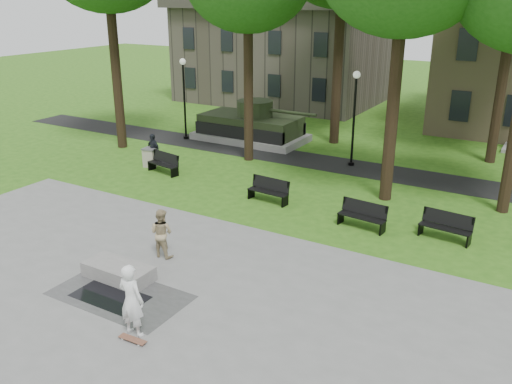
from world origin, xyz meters
TOP-DOWN VIEW (x-y plane):
  - ground at (0.00, 0.00)m, footprint 120.00×120.00m
  - plaza at (0.00, -5.00)m, footprint 22.00×16.00m
  - footpath at (0.00, 12.00)m, footprint 44.00×2.60m
  - building_left at (-11.00, 26.50)m, footprint 15.00×10.00m
  - lamp_left at (-10.00, 12.30)m, footprint 0.36×0.36m
  - lamp_mid at (0.50, 12.30)m, footprint 0.36×0.36m
  - tank_monument at (-6.46, 14.00)m, footprint 7.45×3.40m
  - puddle at (-0.82, -3.28)m, footprint 2.20×1.20m
  - concrete_block at (-1.36, -2.34)m, footprint 2.20×1.01m
  - skateboard at (1.23, -4.56)m, footprint 0.79×0.23m
  - skateboarder at (1.05, -4.30)m, footprint 0.73×0.49m
  - friend_watching at (-1.17, -0.49)m, footprint 0.84×0.67m
  - pedestrian_walker at (-8.07, 7.13)m, footprint 1.05×0.63m
  - park_bench_0 at (-6.89, 6.51)m, footprint 1.85×0.84m
  - park_bench_1 at (-0.62, 5.73)m, footprint 1.83×0.66m
  - park_bench_2 at (3.70, 5.12)m, footprint 1.84×0.70m
  - park_bench_3 at (6.59, 5.64)m, footprint 1.84×0.71m
  - trash_bin at (-8.13, 6.97)m, footprint 0.75×0.75m

SIDE VIEW (x-z plane):
  - ground at x=0.00m, z-range 0.00..0.00m
  - footpath at x=0.00m, z-range 0.00..0.01m
  - plaza at x=0.00m, z-range 0.00..0.02m
  - puddle at x=-0.82m, z-range 0.02..0.02m
  - skateboard at x=1.23m, z-range 0.02..0.09m
  - concrete_block at x=-1.36m, z-range 0.02..0.47m
  - trash_bin at x=-8.13m, z-range 0.01..0.97m
  - park_bench_0 at x=-6.89m, z-range 0.02..1.02m
  - park_bench_1 at x=-0.62m, z-range 0.02..1.02m
  - park_bench_2 at x=3.70m, z-range 0.02..1.02m
  - park_bench_3 at x=6.59m, z-range 0.02..1.02m
  - pedestrian_walker at x=-8.07m, z-range 0.00..1.67m
  - friend_watching at x=-1.17m, z-range 0.02..1.68m
  - tank_monument at x=-6.46m, z-range -0.34..2.06m
  - skateboarder at x=1.05m, z-range 0.02..2.00m
  - lamp_left at x=-10.00m, z-range 0.43..5.16m
  - lamp_mid at x=0.50m, z-range 0.43..5.16m
  - building_left at x=-11.00m, z-range 0.00..7.20m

